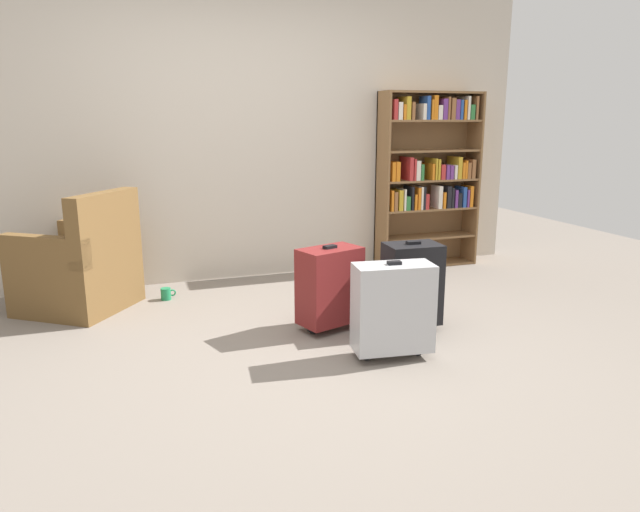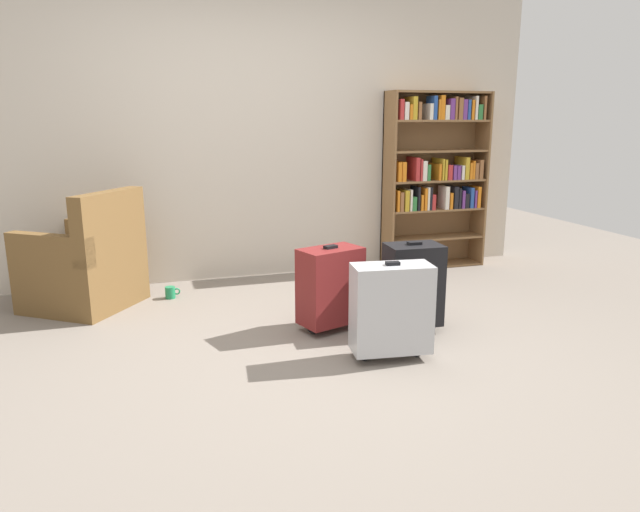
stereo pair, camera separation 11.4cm
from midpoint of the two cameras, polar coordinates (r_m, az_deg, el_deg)
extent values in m
plane|color=slate|center=(3.61, -1.19, -9.75)|extent=(9.69, 9.69, 0.00)
cube|color=beige|center=(5.25, -7.38, 11.98)|extent=(5.54, 0.10, 2.60)
cube|color=brown|center=(5.49, 7.34, 7.11)|extent=(0.02, 0.28, 1.66)
cube|color=brown|center=(5.95, 15.94, 7.20)|extent=(0.02, 0.28, 1.66)
cube|color=brown|center=(5.82, 11.20, 7.32)|extent=(0.99, 0.02, 1.66)
cube|color=brown|center=(5.85, 11.43, -0.83)|extent=(0.95, 0.26, 0.02)
cube|color=brown|center=(5.79, 11.56, 1.83)|extent=(0.95, 0.26, 0.02)
cube|color=brown|center=(5.74, 11.69, 4.53)|extent=(0.95, 0.26, 0.02)
cube|color=brown|center=(5.70, 11.82, 7.28)|extent=(0.95, 0.26, 0.02)
cube|color=brown|center=(5.68, 11.96, 10.05)|extent=(0.95, 0.26, 0.02)
cube|color=brown|center=(5.67, 12.09, 12.84)|extent=(0.95, 0.26, 0.02)
cube|color=brown|center=(5.68, 12.22, 15.42)|extent=(0.95, 0.26, 0.02)
cube|color=orange|center=(5.50, 7.89, 5.45)|extent=(0.02, 0.21, 0.20)
cube|color=brown|center=(5.50, 8.31, 5.34)|extent=(0.03, 0.17, 0.18)
cube|color=gold|center=(5.54, 8.72, 5.46)|extent=(0.04, 0.20, 0.19)
cube|color=silver|center=(5.55, 9.14, 5.50)|extent=(0.02, 0.19, 0.20)
cube|color=#2D7238|center=(5.56, 9.50, 5.14)|extent=(0.04, 0.17, 0.13)
cube|color=black|center=(5.59, 9.88, 5.63)|extent=(0.02, 0.19, 0.22)
cube|color=orange|center=(5.60, 10.19, 5.26)|extent=(0.02, 0.18, 0.15)
cube|color=orange|center=(5.61, 10.56, 5.56)|extent=(0.03, 0.18, 0.21)
cube|color=silver|center=(5.64, 10.74, 5.63)|extent=(0.02, 0.21, 0.22)
cube|color=black|center=(5.65, 10.98, 5.64)|extent=(0.02, 0.20, 0.22)
cube|color=#B22D2D|center=(5.66, 11.30, 5.28)|extent=(0.04, 0.18, 0.15)
cube|color=silver|center=(5.71, 12.59, 5.65)|extent=(0.04, 0.16, 0.22)
cube|color=orange|center=(5.75, 12.89, 5.38)|extent=(0.03, 0.19, 0.16)
cube|color=black|center=(5.78, 13.34, 5.66)|extent=(0.04, 0.20, 0.21)
cube|color=black|center=(5.79, 13.73, 5.58)|extent=(0.02, 0.18, 0.19)
cube|color=#66337F|center=(5.84, 13.92, 5.51)|extent=(0.03, 0.23, 0.17)
cube|color=black|center=(5.83, 14.40, 5.32)|extent=(0.04, 0.17, 0.14)
cube|color=#264C99|center=(5.86, 14.83, 5.61)|extent=(0.04, 0.18, 0.20)
cube|color=#66337F|center=(5.87, 15.22, 5.47)|extent=(0.02, 0.16, 0.17)
cube|color=orange|center=(5.90, 15.46, 5.66)|extent=(0.03, 0.18, 0.20)
cube|color=orange|center=(5.47, 8.09, 8.21)|extent=(0.03, 0.18, 0.18)
cube|color=orange|center=(5.49, 8.48, 8.23)|extent=(0.04, 0.19, 0.18)
cube|color=#B22D2D|center=(5.56, 9.69, 8.43)|extent=(0.04, 0.22, 0.21)
cube|color=#B22D2D|center=(5.56, 10.12, 8.35)|extent=(0.02, 0.19, 0.20)
cube|color=silver|center=(5.58, 10.44, 8.26)|extent=(0.04, 0.19, 0.18)
cube|color=#2D7238|center=(5.62, 10.74, 8.10)|extent=(0.03, 0.22, 0.15)
cube|color=orange|center=(5.67, 11.77, 8.11)|extent=(0.02, 0.22, 0.15)
cube|color=gold|center=(5.69, 12.06, 8.36)|extent=(0.02, 0.23, 0.20)
cube|color=gold|center=(5.69, 12.36, 8.31)|extent=(0.02, 0.21, 0.19)
cube|color=#B22D2D|center=(5.72, 12.70, 8.07)|extent=(0.04, 0.23, 0.14)
cube|color=#66337F|center=(5.74, 13.20, 8.03)|extent=(0.03, 0.21, 0.14)
cube|color=#66337F|center=(5.77, 13.51, 8.02)|extent=(0.03, 0.23, 0.13)
cube|color=silver|center=(5.78, 13.99, 8.01)|extent=(0.03, 0.19, 0.13)
cube|color=gold|center=(5.81, 14.28, 8.39)|extent=(0.04, 0.22, 0.21)
cube|color=orange|center=(5.84, 14.60, 8.13)|extent=(0.03, 0.23, 0.16)
cube|color=orange|center=(5.84, 14.96, 8.20)|extent=(0.02, 0.19, 0.17)
cube|color=brown|center=(5.84, 15.32, 8.08)|extent=(0.04, 0.15, 0.15)
cube|color=brown|center=(5.88, 15.65, 8.23)|extent=(0.04, 0.18, 0.18)
cube|color=#B22D2D|center=(5.47, 8.18, 14.03)|extent=(0.04, 0.23, 0.18)
cube|color=silver|center=(5.47, 8.71, 13.88)|extent=(0.04, 0.20, 0.15)
cube|color=orange|center=(5.49, 9.14, 13.76)|extent=(0.03, 0.19, 0.13)
cube|color=gold|center=(5.52, 9.46, 14.10)|extent=(0.04, 0.22, 0.20)
cube|color=brown|center=(5.54, 9.91, 13.84)|extent=(0.03, 0.22, 0.16)
cube|color=silver|center=(5.59, 10.99, 13.72)|extent=(0.03, 0.22, 0.14)
cube|color=#264C99|center=(5.58, 11.49, 14.05)|extent=(0.03, 0.16, 0.21)
cube|color=orange|center=(5.63, 11.73, 13.86)|extent=(0.02, 0.22, 0.18)
cube|color=orange|center=(5.63, 12.15, 14.04)|extent=(0.04, 0.18, 0.22)
cube|color=silver|center=(5.65, 12.59, 13.58)|extent=(0.04, 0.17, 0.13)
cube|color=#66337F|center=(5.67, 13.08, 13.84)|extent=(0.04, 0.16, 0.19)
cube|color=brown|center=(5.71, 13.32, 13.91)|extent=(0.02, 0.21, 0.21)
cube|color=brown|center=(5.73, 13.74, 13.84)|extent=(0.04, 0.21, 0.20)
cube|color=#66337F|center=(5.75, 14.15, 13.74)|extent=(0.04, 0.20, 0.18)
cube|color=#264C99|center=(5.76, 14.61, 13.70)|extent=(0.03, 0.17, 0.18)
cube|color=orange|center=(5.79, 14.91, 13.67)|extent=(0.03, 0.18, 0.18)
cube|color=silver|center=(5.82, 15.15, 13.83)|extent=(0.02, 0.21, 0.21)
cube|color=#2D7238|center=(5.82, 15.65, 13.43)|extent=(0.04, 0.16, 0.14)
cube|color=brown|center=(5.87, 15.91, 13.78)|extent=(0.02, 0.22, 0.21)
cube|color=brown|center=(4.80, -21.59, -2.28)|extent=(0.98, 0.98, 0.40)
cube|color=#91724F|center=(4.75, -21.83, 0.51)|extent=(0.76, 0.74, 0.08)
cube|color=brown|center=(4.53, -19.24, 2.86)|extent=(0.50, 0.64, 0.50)
cube|color=brown|center=(4.96, -19.70, 2.04)|extent=(0.63, 0.49, 0.22)
cube|color=brown|center=(4.52, -24.33, 0.57)|extent=(0.63, 0.49, 0.22)
cylinder|color=#1E7F4C|center=(4.83, -13.82, -3.50)|extent=(0.08, 0.08, 0.10)
torus|color=#1E7F4C|center=(4.84, -13.20, -3.40)|extent=(0.06, 0.01, 0.06)
cube|color=maroon|center=(3.95, 1.86, -2.92)|extent=(0.47, 0.37, 0.52)
cube|color=black|center=(3.89, 1.89, 0.89)|extent=(0.10, 0.07, 0.02)
cylinder|color=black|center=(3.96, 0.14, -7.23)|extent=(0.06, 0.06, 0.05)
cylinder|color=black|center=(4.13, 3.44, -6.38)|extent=(0.06, 0.06, 0.05)
cube|color=#B7BABF|center=(3.51, 7.94, -5.10)|extent=(0.49, 0.28, 0.53)
cube|color=black|center=(3.43, 8.09, -0.72)|extent=(0.09, 0.05, 0.02)
cylinder|color=black|center=(3.56, 5.23, -9.72)|extent=(0.06, 0.06, 0.05)
cylinder|color=black|center=(3.66, 10.28, -9.24)|extent=(0.06, 0.06, 0.05)
cube|color=black|center=(3.99, 9.91, -2.75)|extent=(0.38, 0.27, 0.55)
cube|color=black|center=(3.92, 10.07, 1.25)|extent=(0.09, 0.06, 0.02)
cylinder|color=black|center=(4.03, 8.06, -6.98)|extent=(0.05, 0.05, 0.05)
cylinder|color=black|center=(4.13, 11.37, -6.61)|extent=(0.05, 0.05, 0.05)
camera|label=1|loc=(0.06, -89.13, 0.21)|focal=32.64mm
camera|label=2|loc=(0.06, 90.87, -0.21)|focal=32.64mm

